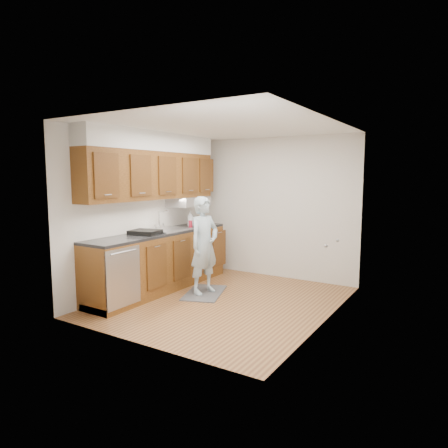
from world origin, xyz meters
name	(u,v)px	position (x,y,z in m)	size (l,w,h in m)	color
floor	(224,301)	(0.00, 0.00, 0.00)	(3.50, 3.50, 0.00)	olive
ceiling	(224,127)	(0.00, 0.00, 2.50)	(3.50, 3.50, 0.00)	white
wall_left	(146,211)	(-1.50, 0.00, 1.25)	(0.02, 3.50, 2.50)	silver
wall_right	(328,223)	(1.50, 0.00, 1.25)	(0.02, 3.50, 2.50)	silver
wall_back	(276,208)	(0.00, 1.75, 1.25)	(3.00, 0.02, 2.50)	silver
counter	(161,259)	(-1.20, 0.00, 0.49)	(0.64, 2.80, 1.30)	brown
upper_cabinets	(155,168)	(-1.33, 0.05, 1.95)	(0.47, 2.80, 1.21)	brown
closet_door	(334,238)	(1.49, 0.30, 1.02)	(0.02, 1.22, 2.05)	silver
floor_mat	(205,293)	(-0.47, 0.17, 0.01)	(0.53, 0.90, 0.02)	#575659
person	(204,239)	(-0.47, 0.17, 0.86)	(0.60, 0.40, 1.69)	#AAC2CF
soap_bottle_a	(190,218)	(-1.18, 0.78, 1.08)	(0.11, 0.11, 0.28)	silver
soap_bottle_b	(197,222)	(-1.09, 0.84, 1.03)	(0.08, 0.08, 0.17)	silver
soap_bottle_c	(194,221)	(-1.25, 0.99, 1.02)	(0.12, 0.12, 0.16)	silver
soda_can	(190,224)	(-1.09, 0.65, 1.00)	(0.07, 0.07, 0.12)	#BC2038
dish_rack	(145,232)	(-1.20, -0.35, 0.97)	(0.42, 0.35, 0.07)	black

